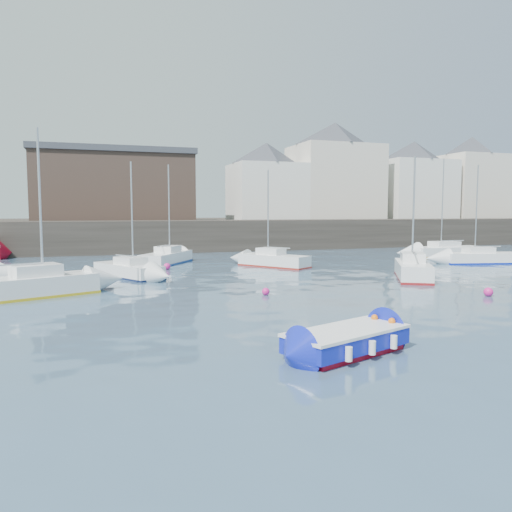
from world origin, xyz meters
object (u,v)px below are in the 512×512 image
object	(u,v)px
buoy_near	(266,295)
sailboat_b	(129,270)
sailboat_c	(413,269)
buoy_mid	(488,296)
sailboat_g	(447,251)
sailboat_h	(167,257)
blue_dinghy	(347,340)
sailboat_f	(274,260)
buoy_far	(167,269)
sailboat_d	(481,257)
sailboat_a	(31,285)

from	to	relation	value
buoy_near	sailboat_b	bearing A→B (deg)	123.36
sailboat_c	buoy_mid	distance (m)	6.25
sailboat_g	sailboat_h	distance (m)	24.02
sailboat_c	sailboat_g	xyz separation A→B (m)	(11.56, 11.27, -0.07)
sailboat_h	sailboat_c	bearing A→B (deg)	-45.75
blue_dinghy	sailboat_f	bearing A→B (deg)	75.09
sailboat_h	buoy_far	bearing A→B (deg)	-97.91
sailboat_c	buoy_near	world-z (taller)	sailboat_c
buoy_near	buoy_far	size ratio (longest dim) A/B	0.79
sailboat_g	buoy_far	world-z (taller)	sailboat_g
buoy_near	blue_dinghy	bearing A→B (deg)	-96.30
sailboat_b	buoy_near	xyz separation A→B (m)	(5.64, -8.57, -0.44)
sailboat_f	buoy_far	size ratio (longest dim) A/B	14.98
sailboat_g	buoy_near	size ratio (longest dim) A/B	23.24
sailboat_f	sailboat_h	bearing A→B (deg)	147.87
blue_dinghy	sailboat_g	size ratio (longest dim) A/B	0.48
sailboat_b	sailboat_d	size ratio (longest dim) A/B	0.92
blue_dinghy	sailboat_b	xyz separation A→B (m)	(-4.56, 18.37, 0.05)
sailboat_d	sailboat_h	size ratio (longest dim) A/B	0.99
sailboat_h	buoy_far	xyz separation A→B (m)	(-0.51, -3.67, -0.48)
sailboat_d	sailboat_c	bearing A→B (deg)	-150.72
buoy_near	sailboat_h	bearing A→B (deg)	98.85
sailboat_f	sailboat_h	world-z (taller)	sailboat_h
sailboat_b	sailboat_d	bearing A→B (deg)	-0.37
sailboat_h	buoy_mid	bearing A→B (deg)	-57.51
buoy_near	sailboat_d	bearing A→B (deg)	22.61
blue_dinghy	sailboat_c	bearing A→B (deg)	48.42
sailboat_f	buoy_near	size ratio (longest dim) A/B	18.90
sailboat_a	sailboat_g	bearing A→B (deg)	19.30
sailboat_f	buoy_near	distance (m)	12.00
sailboat_h	buoy_near	world-z (taller)	sailboat_h
sailboat_a	buoy_mid	size ratio (longest dim) A/B	17.96
sailboat_b	buoy_mid	xyz separation A→B (m)	(15.31, -12.08, -0.44)
sailboat_f	sailboat_h	size ratio (longest dim) A/B	0.92
sailboat_d	sailboat_h	distance (m)	23.65
sailboat_b	buoy_far	size ratio (longest dim) A/B	14.92
sailboat_f	sailboat_g	distance (m)	17.32
sailboat_h	sailboat_b	bearing A→B (deg)	-115.22
sailboat_c	sailboat_h	world-z (taller)	sailboat_h
sailboat_c	sailboat_g	bearing A→B (deg)	44.29
sailboat_a	sailboat_f	bearing A→B (deg)	29.26
sailboat_g	buoy_far	distance (m)	24.59
sailboat_g	buoy_far	xyz separation A→B (m)	(-24.48, -2.21, -0.47)
sailboat_g	buoy_mid	world-z (taller)	sailboat_g
sailboat_b	sailboat_g	xyz separation A→B (m)	(27.21, 5.41, 0.03)
sailboat_b	blue_dinghy	bearing A→B (deg)	-76.05
sailboat_c	buoy_mid	world-z (taller)	sailboat_c
sailboat_b	sailboat_f	size ratio (longest dim) A/B	1.00
sailboat_h	buoy_near	distance (m)	15.64
sailboat_a	buoy_mid	xyz separation A→B (m)	(20.04, -6.30, -0.54)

